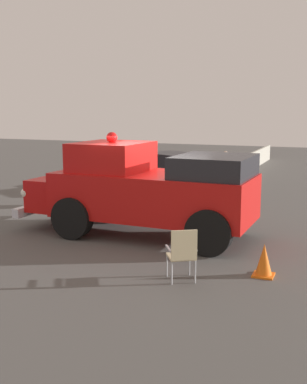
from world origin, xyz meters
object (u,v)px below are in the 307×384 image
(classic_hot_rod, at_px, (167,170))
(vintage_fire_truck, at_px, (145,189))
(spectator_standing, at_px, (129,176))
(traffic_cone, at_px, (264,261))
(lawn_chair_near_truck, at_px, (226,167))
(spectator_seated, at_px, (224,164))
(lawn_chair_by_car, at_px, (183,251))

(classic_hot_rod, bearing_deg, vintage_fire_truck, 16.17)
(spectator_standing, distance_m, traffic_cone, 7.49)
(classic_hot_rod, height_order, traffic_cone, classic_hot_rod)
(lawn_chair_near_truck, relative_size, traffic_cone, 1.61)
(spectator_standing, bearing_deg, traffic_cone, 45.15)
(lawn_chair_near_truck, relative_size, spectator_seated, 0.79)
(vintage_fire_truck, height_order, spectator_standing, vintage_fire_truck)
(traffic_cone, bearing_deg, classic_hot_rod, -148.93)
(vintage_fire_truck, bearing_deg, classic_hot_rod, -163.83)
(vintage_fire_truck, xyz_separation_m, traffic_cone, (1.91, 3.30, -0.89))
(lawn_chair_by_car, relative_size, spectator_standing, 0.61)
(lawn_chair_near_truck, height_order, spectator_standing, spectator_standing)
(vintage_fire_truck, bearing_deg, lawn_chair_by_car, 34.83)
(lawn_chair_by_car, bearing_deg, spectator_standing, -147.34)
(lawn_chair_by_car, distance_m, traffic_cone, 1.64)
(vintage_fire_truck, distance_m, lawn_chair_by_car, 3.48)
(spectator_seated, height_order, traffic_cone, spectator_seated)
(spectator_seated, bearing_deg, vintage_fire_truck, 2.81)
(traffic_cone, bearing_deg, lawn_chair_by_car, -56.18)
(vintage_fire_truck, height_order, lawn_chair_by_car, vintage_fire_truck)
(spectator_seated, relative_size, spectator_standing, 0.77)
(lawn_chair_near_truck, distance_m, spectator_seated, 0.17)
(spectator_seated, xyz_separation_m, spectator_standing, (6.76, -1.50, 0.27))
(classic_hot_rod, distance_m, traffic_cone, 10.25)
(spectator_seated, bearing_deg, spectator_standing, -12.51)
(lawn_chair_near_truck, relative_size, lawn_chair_by_car, 1.00)
(spectator_standing, bearing_deg, classic_hot_rod, 179.88)
(classic_hot_rod, height_order, lawn_chair_near_truck, classic_hot_rod)
(classic_hot_rod, bearing_deg, lawn_chair_by_car, 22.18)
(vintage_fire_truck, distance_m, lawn_chair_near_truck, 10.24)
(vintage_fire_truck, distance_m, spectator_standing, 3.91)
(lawn_chair_by_car, distance_m, spectator_standing, 7.33)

